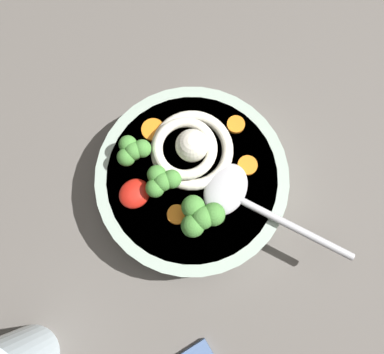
% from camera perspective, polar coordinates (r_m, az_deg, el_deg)
% --- Properties ---
extents(table_slab, '(1.30, 1.30, 0.03)m').
position_cam_1_polar(table_slab, '(0.49, 3.81, -2.77)').
color(table_slab, '#5B5651').
rests_on(table_slab, ground).
extents(soup_bowl, '(0.21, 0.21, 0.05)m').
position_cam_1_polar(soup_bowl, '(0.45, 0.00, -0.60)').
color(soup_bowl, '#9EB2A3').
rests_on(soup_bowl, table_slab).
extents(noodle_pile, '(0.10, 0.10, 0.04)m').
position_cam_1_polar(noodle_pile, '(0.42, -0.35, 4.13)').
color(noodle_pile, silver).
rests_on(noodle_pile, soup_bowl).
extents(soup_spoon, '(0.10, 0.17, 0.02)m').
position_cam_1_polar(soup_spoon, '(0.42, 6.25, -2.94)').
color(soup_spoon, '#B7B7BC').
rests_on(soup_spoon, soup_bowl).
extents(chili_sauce_dollop, '(0.03, 0.03, 0.02)m').
position_cam_1_polar(chili_sauce_dollop, '(0.42, -8.36, -2.41)').
color(chili_sauce_dollop, red).
rests_on(chili_sauce_dollop, soup_bowl).
extents(broccoli_floret_left, '(0.04, 0.03, 0.03)m').
position_cam_1_polar(broccoli_floret_left, '(0.42, -8.66, 3.85)').
color(broccoli_floret_left, '#7A9E60').
rests_on(broccoli_floret_left, soup_bowl).
extents(broccoli_floret_front, '(0.05, 0.04, 0.04)m').
position_cam_1_polar(broccoli_floret_front, '(0.40, 1.29, -5.78)').
color(broccoli_floret_front, '#7A9E60').
rests_on(broccoli_floret_front, soup_bowl).
extents(broccoli_floret_beside_chili, '(0.04, 0.03, 0.03)m').
position_cam_1_polar(broccoli_floret_beside_chili, '(0.41, -4.44, -0.58)').
color(broccoli_floret_beside_chili, '#7A9E60').
rests_on(broccoli_floret_beside_chili, soup_bowl).
extents(carrot_slice_far, '(0.02, 0.02, 0.01)m').
position_cam_1_polar(carrot_slice_far, '(0.45, 6.39, 7.59)').
color(carrot_slice_far, orange).
rests_on(carrot_slice_far, soup_bowl).
extents(carrot_slice_near_spoon, '(0.03, 0.03, 0.01)m').
position_cam_1_polar(carrot_slice_near_spoon, '(0.44, -5.69, 6.84)').
color(carrot_slice_near_spoon, orange).
rests_on(carrot_slice_near_spoon, soup_bowl).
extents(carrot_slice_extra_b, '(0.02, 0.02, 0.01)m').
position_cam_1_polar(carrot_slice_extra_b, '(0.42, -2.20, -5.49)').
color(carrot_slice_extra_b, orange).
rests_on(carrot_slice_extra_b, soup_bowl).
extents(carrot_slice_center, '(0.02, 0.02, 0.01)m').
position_cam_1_polar(carrot_slice_center, '(0.43, 7.63, 2.16)').
color(carrot_slice_center, orange).
rests_on(carrot_slice_center, soup_bowl).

